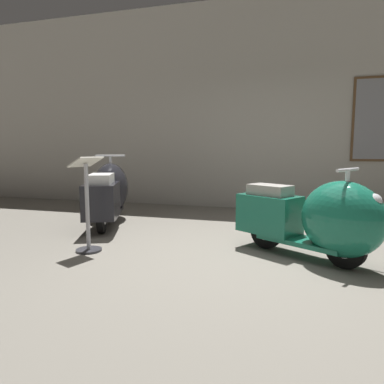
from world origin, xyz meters
TOP-DOWN VIEW (x-y plane):
  - ground_plane at (0.00, 0.00)m, footprint 60.00×60.00m
  - showroom_back_wall at (0.19, 3.26)m, footprint 18.00×0.63m
  - scooter_0 at (-2.19, 1.29)m, footprint 1.05×1.74m
  - scooter_1 at (0.74, 0.22)m, footprint 1.55×1.19m
  - info_stanchion at (-1.65, -0.12)m, footprint 0.30×0.37m

SIDE VIEW (x-z plane):
  - ground_plane at x=0.00m, z-range 0.00..0.00m
  - scooter_1 at x=0.74m, z-range -0.04..0.91m
  - info_stanchion at x=-1.65m, z-range -0.09..0.96m
  - scooter_0 at x=-2.19m, z-range -0.05..0.98m
  - showroom_back_wall at x=0.19m, z-range 0.00..3.82m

